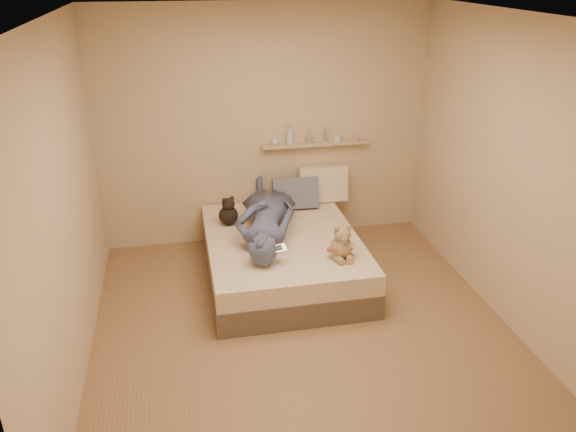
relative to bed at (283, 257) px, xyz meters
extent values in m
plane|color=#896647|center=(0.00, -0.93, -0.22)|extent=(3.80, 3.80, 0.00)
plane|color=silver|center=(0.00, -0.93, 2.38)|extent=(3.80, 3.80, 0.00)
plane|color=#CBB089|center=(0.00, 0.97, 1.08)|extent=(3.60, 0.00, 3.60)
plane|color=#CBB089|center=(0.00, -2.83, 1.08)|extent=(3.60, 0.00, 3.60)
plane|color=#CBB089|center=(-1.80, -0.93, 1.08)|extent=(0.00, 3.80, 3.80)
plane|color=#CBB089|center=(1.80, -0.93, 1.08)|extent=(0.00, 3.80, 3.80)
cube|color=brown|center=(0.00, 0.00, -0.10)|extent=(1.50, 1.90, 0.25)
cube|color=beige|center=(0.00, 0.00, 0.13)|extent=(1.48, 1.88, 0.20)
cube|color=#B5B7BC|center=(-0.15, -0.54, 0.38)|extent=(0.19, 0.11, 0.06)
cube|color=black|center=(-0.15, -0.54, 0.40)|extent=(0.10, 0.06, 0.03)
sphere|color=#977D52|center=(0.45, -0.53, 0.33)|extent=(0.21, 0.21, 0.21)
sphere|color=tan|center=(0.45, -0.54, 0.47)|extent=(0.15, 0.15, 0.15)
sphere|color=#927850|center=(0.40, -0.55, 0.54)|extent=(0.06, 0.06, 0.06)
sphere|color=#8E6D4E|center=(0.50, -0.54, 0.54)|extent=(0.06, 0.06, 0.06)
sphere|color=olive|center=(0.45, -0.61, 0.46)|extent=(0.06, 0.06, 0.06)
cylinder|color=#94664F|center=(0.36, -0.56, 0.34)|extent=(0.10, 0.14, 0.12)
cylinder|color=#A97D5A|center=(0.54, -0.55, 0.34)|extent=(0.09, 0.14, 0.12)
cylinder|color=olive|center=(0.40, -0.62, 0.26)|extent=(0.09, 0.15, 0.07)
cylinder|color=#A57358|center=(0.50, -0.61, 0.26)|extent=(0.09, 0.15, 0.07)
cylinder|color=beige|center=(0.45, -0.54, 0.41)|extent=(0.11, 0.11, 0.02)
sphere|color=black|center=(-0.49, 0.40, 0.33)|extent=(0.20, 0.20, 0.20)
sphere|color=black|center=(-0.49, 0.39, 0.45)|extent=(0.13, 0.13, 0.13)
sphere|color=black|center=(-0.53, 0.37, 0.51)|extent=(0.05, 0.05, 0.05)
sphere|color=black|center=(-0.45, 0.40, 0.51)|extent=(0.05, 0.05, 0.05)
cube|color=beige|center=(0.63, 0.83, 0.43)|extent=(0.55, 0.22, 0.42)
cube|color=slate|center=(0.28, 0.69, 0.40)|extent=(0.51, 0.27, 0.37)
imported|color=#444E6B|center=(-0.14, 0.14, 0.42)|extent=(0.94, 1.69, 0.38)
cube|color=tan|center=(0.55, 0.91, 0.88)|extent=(1.20, 0.12, 0.03)
imported|color=silver|center=(0.09, 0.91, 0.94)|extent=(0.11, 0.11, 0.10)
imported|color=silver|center=(0.26, 0.91, 1.00)|extent=(0.11, 0.11, 0.21)
imported|color=silver|center=(0.48, 0.91, 0.96)|extent=(0.08, 0.08, 0.15)
cylinder|color=silver|center=(0.66, 0.91, 0.98)|extent=(0.03, 0.03, 0.17)
cylinder|color=silver|center=(0.80, 0.91, 0.92)|extent=(0.08, 0.08, 0.07)
cylinder|color=#B3A499|center=(1.02, 0.91, 0.92)|extent=(0.06, 0.06, 0.05)
camera|label=1|loc=(-0.94, -4.91, 2.73)|focal=35.00mm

